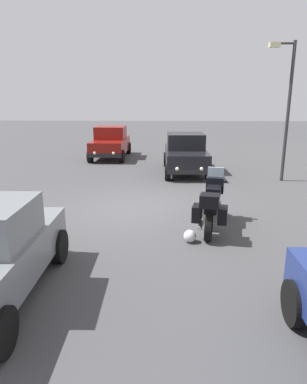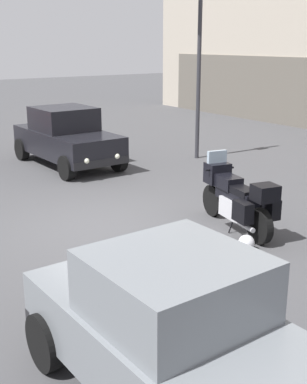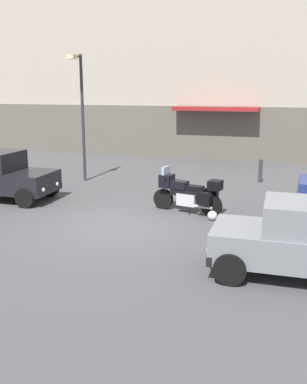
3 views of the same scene
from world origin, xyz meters
The scene contains 6 objects.
ground_plane centered at (0.00, 0.00, 0.00)m, with size 80.00×80.00×0.00m, color #424244.
motorcycle centered at (1.45, 1.97, 0.62)m, with size 2.24×0.98×1.36m.
helmet centered at (2.31, 1.40, 0.14)m, with size 0.28×0.28×0.28m, color silver.
car_hatchback_near centered at (-5.10, 1.64, 0.81)m, with size 3.91×1.88×1.64m.
car_compact_side centered at (4.62, -1.89, 0.77)m, with size 3.51×1.78×1.56m.
streetlamp_curbside centered at (-3.70, 5.13, 3.03)m, with size 0.28×0.94×5.00m.
Camera 2 is at (7.94, -4.43, 3.39)m, focal length 47.42 mm.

